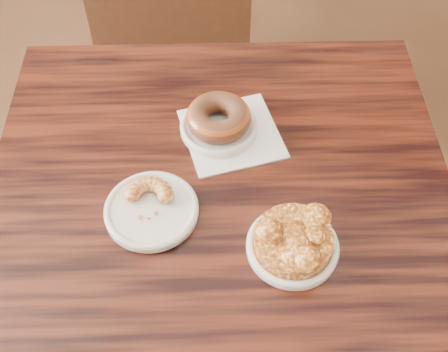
# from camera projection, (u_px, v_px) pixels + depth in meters

# --- Properties ---
(floor) EXTENTS (5.00, 5.00, 0.00)m
(floor) POSITION_uv_depth(u_px,v_px,m) (209.00, 351.00, 1.56)
(floor) COLOR black
(floor) RESTS_ON ground
(cafe_table) EXTENTS (0.88, 0.88, 0.75)m
(cafe_table) POSITION_uv_depth(u_px,v_px,m) (221.00, 293.00, 1.26)
(cafe_table) COLOR black
(cafe_table) RESTS_ON floor
(chair_far) EXTENTS (0.47, 0.47, 0.90)m
(chair_far) POSITION_uv_depth(u_px,v_px,m) (180.00, 24.00, 1.73)
(chair_far) COLOR black
(chair_far) RESTS_ON floor
(napkin) EXTENTS (0.22, 0.22, 0.00)m
(napkin) POSITION_uv_depth(u_px,v_px,m) (232.00, 134.00, 1.05)
(napkin) COLOR white
(napkin) RESTS_ON cafe_table
(plate_donut) EXTENTS (0.14, 0.14, 0.01)m
(plate_donut) POSITION_uv_depth(u_px,v_px,m) (219.00, 127.00, 1.05)
(plate_donut) COLOR silver
(plate_donut) RESTS_ON napkin
(plate_cruller) EXTENTS (0.16, 0.16, 0.01)m
(plate_cruller) POSITION_uv_depth(u_px,v_px,m) (152.00, 210.00, 0.94)
(plate_cruller) COLOR white
(plate_cruller) RESTS_ON cafe_table
(plate_fritter) EXTENTS (0.15, 0.15, 0.01)m
(plate_fritter) POSITION_uv_depth(u_px,v_px,m) (292.00, 247.00, 0.90)
(plate_fritter) COLOR white
(plate_fritter) RESTS_ON cafe_table
(glazed_donut) EXTENTS (0.12, 0.12, 0.04)m
(glazed_donut) POSITION_uv_depth(u_px,v_px,m) (219.00, 117.00, 1.03)
(glazed_donut) COLOR #873713
(glazed_donut) RESTS_ON plate_donut
(apple_fritter) EXTENTS (0.17, 0.17, 0.04)m
(apple_fritter) POSITION_uv_depth(u_px,v_px,m) (294.00, 238.00, 0.88)
(apple_fritter) COLOR #471F07
(apple_fritter) RESTS_ON plate_fritter
(cruller_fragment) EXTENTS (0.10, 0.10, 0.03)m
(cruller_fragment) POSITION_uv_depth(u_px,v_px,m) (150.00, 204.00, 0.93)
(cruller_fragment) COLOR brown
(cruller_fragment) RESTS_ON plate_cruller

